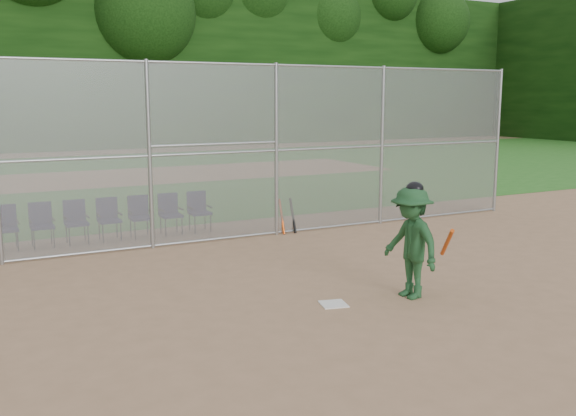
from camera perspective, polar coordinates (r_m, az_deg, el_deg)
name	(u,v)px	position (r m, az deg, el deg)	size (l,w,h in m)	color
ground	(359,298)	(10.60, 6.34, -7.91)	(100.00, 100.00, 0.00)	#A67D5C
grass_strip	(112,177)	(27.15, -15.36, 2.63)	(100.00, 100.00, 0.00)	#28691F
dirt_patch_far	(112,177)	(27.15, -15.36, 2.64)	(24.00, 24.00, 0.00)	tan
backstop_fence	(237,149)	(14.56, -4.59, 5.24)	(16.09, 0.09, 4.00)	gray
treeline	(95,43)	(29.01, -16.74, 13.89)	(81.00, 60.00, 11.00)	black
home_plate	(333,304)	(10.21, 4.06, -8.51)	(0.40, 0.40, 0.02)	white
batter_at_plate	(411,242)	(10.51, 10.88, -2.99)	(0.96, 1.32, 1.90)	#1D4926
water_cooler	(408,210)	(17.56, 10.58, -0.20)	(0.35, 0.35, 0.44)	white
spare_bats	(287,216)	(15.38, -0.07, -0.71)	(0.36, 0.34, 0.83)	#D84C14
chair_1	(6,229)	(14.83, -23.78, -1.68)	(0.54, 0.52, 0.96)	#10103B
chair_2	(42,225)	(14.89, -21.02, -1.45)	(0.54, 0.52, 0.96)	#10103B
chair_3	(77,222)	(14.98, -18.28, -1.23)	(0.54, 0.52, 0.96)	#10103B
chair_4	(109,220)	(15.11, -15.59, -1.00)	(0.54, 0.52, 0.96)	#10103B
chair_5	(141,217)	(15.27, -12.94, -0.78)	(0.54, 0.52, 0.96)	#10103B
chair_6	(171,214)	(15.46, -10.36, -0.56)	(0.54, 0.52, 0.96)	#10103B
chair_7	(200,212)	(15.69, -7.85, -0.35)	(0.54, 0.52, 0.96)	#10103B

